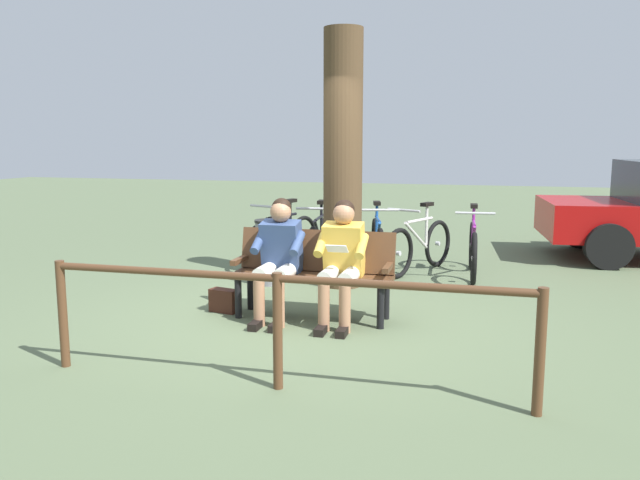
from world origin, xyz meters
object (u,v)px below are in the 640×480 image
object	(u,v)px
bicycle_silver	(377,245)
person_reading	(342,256)
handbag	(224,301)
bicycle_blue	(473,249)
bicycle_green	(319,243)
bicycle_black	(283,240)
bicycle_purple	(419,246)
tree_trunk	(343,160)
bench	(314,267)
litter_bin	(269,252)
person_companion	(278,253)

from	to	relation	value
bicycle_silver	person_reading	bearing A→B (deg)	-11.97
handbag	bicycle_blue	bearing A→B (deg)	-134.38
bicycle_green	bicycle_black	bearing A→B (deg)	-103.06
bicycle_purple	tree_trunk	bearing A→B (deg)	-14.16
bench	litter_bin	xyz separation A→B (m)	(0.94, -1.26, -0.10)
bench	litter_bin	bearing A→B (deg)	-54.07
bicycle_blue	bicycle_purple	distance (m)	0.71
bench	bicycle_blue	distance (m)	2.80
bicycle_purple	bicycle_green	distance (m)	1.37
bicycle_blue	bicycle_green	xyz separation A→B (m)	(2.08, 0.02, 0.00)
person_companion	bicycle_black	distance (m)	2.74
bench	litter_bin	size ratio (longest dim) A/B	2.00
tree_trunk	bicycle_blue	world-z (taller)	tree_trunk
bench	person_companion	size ratio (longest dim) A/B	1.34
bicycle_green	litter_bin	bearing A→B (deg)	-22.90
person_reading	litter_bin	world-z (taller)	person_reading
bench	bicycle_black	distance (m)	2.69
litter_bin	tree_trunk	bearing A→B (deg)	-169.93
bench	bicycle_blue	bearing A→B (deg)	-122.57
person_companion	bicycle_black	size ratio (longest dim) A/B	0.74
handbag	litter_bin	xyz separation A→B (m)	(-0.01, -1.35, 0.28)
bicycle_silver	bicycle_black	size ratio (longest dim) A/B	1.02
handbag	bicycle_black	world-z (taller)	bicycle_black
bicycle_green	bicycle_silver	bearing A→B (deg)	88.03
bicycle_blue	bicycle_black	bearing A→B (deg)	-94.41
bicycle_blue	bicycle_purple	size ratio (longest dim) A/B	1.08
bicycle_black	bicycle_green	bearing A→B (deg)	101.09
litter_bin	bicycle_black	world-z (taller)	bicycle_black
person_companion	handbag	distance (m)	0.83
bench	bicycle_purple	size ratio (longest dim) A/B	1.03
person_reading	tree_trunk	xyz separation A→B (m)	(0.37, -1.57, 0.86)
bicycle_black	bench	bearing A→B (deg)	43.67
litter_bin	bicycle_blue	bearing A→B (deg)	-155.04
bench	bicycle_green	size ratio (longest dim) A/B	0.96
handbag	bicycle_green	size ratio (longest dim) A/B	0.18
bicycle_green	person_companion	bearing A→B (deg)	0.42
person_reading	handbag	size ratio (longest dim) A/B	4.00
litter_bin	bicycle_green	size ratio (longest dim) A/B	0.48
person_reading	bicycle_green	bearing A→B (deg)	-70.57
tree_trunk	bicycle_silver	world-z (taller)	tree_trunk
tree_trunk	bicycle_purple	distance (m)	1.76
handbag	tree_trunk	xyz separation A→B (m)	(-0.90, -1.51, 1.41)
litter_bin	bicycle_purple	distance (m)	2.08
bicycle_green	bench	bearing A→B (deg)	8.33
person_reading	bicycle_black	distance (m)	2.99
person_companion	bicycle_silver	bearing A→B (deg)	-102.22
tree_trunk	bicycle_purple	xyz separation A→B (m)	(-0.81, -1.04, -1.17)
litter_bin	person_reading	bearing A→B (deg)	131.63
bicycle_silver	bicycle_green	world-z (taller)	same
person_reading	bicycle_purple	xyz separation A→B (m)	(-0.45, -2.61, -0.31)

